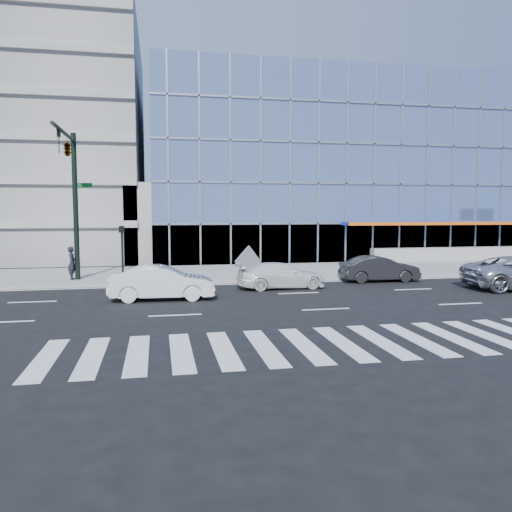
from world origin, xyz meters
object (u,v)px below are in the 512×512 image
Objects in this scene: white_sedan at (162,283)px; tilted_panel at (248,261)px; dark_sedan at (379,269)px; white_suv at (281,275)px; ped_signal_post at (122,244)px; pedestrian at (72,263)px; traffic_signal at (70,168)px.

tilted_panel is at bearing -39.26° from white_sedan.
white_sedan is at bearing 108.52° from dark_sedan.
white_suv is 6.39m from white_sedan.
pedestrian is at bearing 159.81° from ped_signal_post.
pedestrian reaches higher than white_sedan.
pedestrian is at bearing 101.14° from traffic_signal.
dark_sedan is 3.34× the size of tilted_panel.
white_sedan is at bearing -146.03° from pedestrian.
ped_signal_post is 8.81m from white_suv.
dark_sedan is at bearing -5.42° from traffic_signal.
white_sedan is 8.07m from pedestrian.
traffic_signal is 4.35× the size of pedestrian.
pedestrian is (-0.27, 1.39, -5.09)m from traffic_signal.
white_suv is 11.65m from pedestrian.
traffic_signal is 4.75m from ped_signal_post.
dark_sedan is 2.36× the size of pedestrian.
ped_signal_post is 7.02m from tilted_panel.
dark_sedan is (12.00, 3.50, -0.05)m from white_sedan.
dark_sedan is (6.00, 1.31, 0.06)m from white_suv.
white_sedan is 2.51× the size of pedestrian.
white_suv is at bearing 104.58° from dark_sedan.
ped_signal_post reaches higher than tilted_panel.
traffic_signal reaches higher than tilted_panel.
traffic_signal is at bearing -171.48° from ped_signal_post.
ped_signal_post reaches higher than white_sedan.
tilted_panel is (4.89, 5.50, 0.31)m from white_sedan.
tilted_panel is (-1.11, 3.31, 0.41)m from white_suv.
tilted_panel is at bearing 2.61° from traffic_signal.
traffic_signal is at bearing 157.17° from tilted_panel.
tilted_panel is at bearing 76.55° from dark_sedan.
white_sedan is at bearing -69.32° from ped_signal_post.
white_sedan is 7.36m from tilted_panel.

